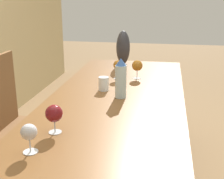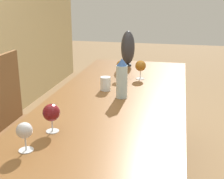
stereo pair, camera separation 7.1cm
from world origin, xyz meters
The scene contains 9 objects.
dining_table centered at (0.00, 0.00, 0.70)m, with size 2.41×0.85×0.78m.
water_bottle centered at (0.13, -0.03, 0.90)m, with size 0.07×0.07×0.25m.
water_tumbler centered at (0.26, 0.11, 0.82)m, with size 0.07×0.07×0.09m.
vase centered at (0.99, 0.08, 0.94)m, with size 0.12×0.12×0.31m.
wine_glass_0 centered at (-0.63, 0.24, 0.87)m, with size 0.07×0.07×0.13m.
wine_glass_1 centered at (0.59, -0.08, 0.88)m, with size 0.08×0.08×0.14m.
wine_glass_3 centered at (-0.43, 0.20, 0.87)m, with size 0.08×0.08×0.14m.
wine_glass_4 centered at (0.56, 0.06, 0.88)m, with size 0.07×0.07×0.14m.
chair_far centered at (0.27, 0.76, 0.51)m, with size 0.44×0.44×0.98m.
Camera 2 is at (-1.70, -0.37, 1.43)m, focal length 50.00 mm.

